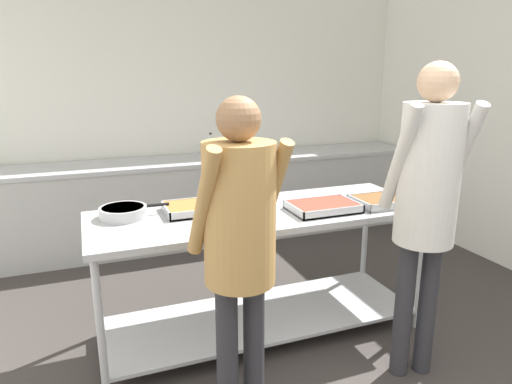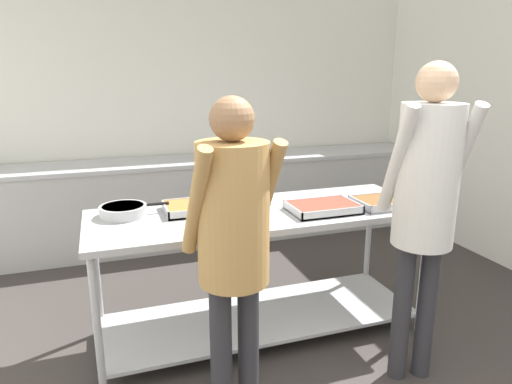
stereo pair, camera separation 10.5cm
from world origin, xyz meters
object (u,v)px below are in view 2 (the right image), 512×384
Objects in this scene: serving_tray_greens at (200,207)px; plate_stack at (258,204)px; serving_tray_roast at (323,208)px; serving_tray_vegetables at (388,202)px; guest_serving_left at (426,191)px; guest_serving_right at (233,229)px; water_bottle at (217,146)px; sauce_pan at (123,210)px.

plate_stack is (0.38, -0.06, -0.00)m from serving_tray_greens.
serving_tray_roast and serving_tray_vegetables have the same top height.
serving_tray_vegetables is 0.62m from guest_serving_left.
guest_serving_right is at bearing -157.81° from serving_tray_vegetables.
serving_tray_greens is at bearing -107.49° from water_bottle.
plate_stack is at bearing 62.40° from guest_serving_right.
sauce_pan is 1.68× the size of water_bottle.
serving_tray_roast is (0.75, -0.27, -0.00)m from serving_tray_greens.
serving_tray_roast is at bearing -14.35° from sauce_pan.
water_bottle is (0.57, 1.82, 0.10)m from serving_tray_greens.
sauce_pan is 0.97× the size of serving_tray_vegetables.
sauce_pan is at bearing 168.83° from serving_tray_vegetables.
guest_serving_left reaches higher than serving_tray_vegetables.
serving_tray_greens is at bearing 160.00° from serving_tray_roast.
water_bottle is (-0.49, 2.68, -0.13)m from guest_serving_left.
serving_tray_roast is at bearing -85.28° from water_bottle.
water_bottle is at bearing 107.04° from serving_tray_vegetables.
guest_serving_left is 7.13× the size of water_bottle.
plate_stack is at bearing -9.09° from serving_tray_greens.
water_bottle is at bearing 77.54° from guest_serving_right.
guest_serving_right reaches higher than serving_tray_vegetables.
serving_tray_greens is at bearing -4.97° from sauce_pan.
guest_serving_left reaches higher than serving_tray_roast.
serving_tray_greens is at bearing 170.91° from plate_stack.
serving_tray_greens is at bearing 166.46° from serving_tray_vegetables.
water_bottle is at bearing 94.72° from serving_tray_roast.
sauce_pan is at bearing 175.03° from serving_tray_greens.
water_bottle is (0.19, 1.88, 0.10)m from plate_stack.
guest_serving_right is (-1.23, -0.50, 0.12)m from serving_tray_vegetables.
serving_tray_roast is at bearing 34.84° from guest_serving_right.
guest_serving_left is at bearing -49.31° from plate_stack.
serving_tray_vegetables reaches higher than plate_stack.
serving_tray_greens is 1.06× the size of serving_tray_roast.
serving_tray_vegetables is at bearing 22.19° from guest_serving_right.
serving_tray_greens is 1.04× the size of serving_tray_vegetables.
sauce_pan is 1.89× the size of plate_stack.
serving_tray_roast is 0.98× the size of serving_tray_vegetables.
serving_tray_greens is at bearing 141.21° from guest_serving_left.
guest_serving_right is (-1.07, 0.06, -0.11)m from guest_serving_left.
guest_serving_left is at bearing -38.79° from serving_tray_greens.
plate_stack is (0.86, -0.10, -0.01)m from sauce_pan.
guest_serving_right reaches higher than serving_tray_greens.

